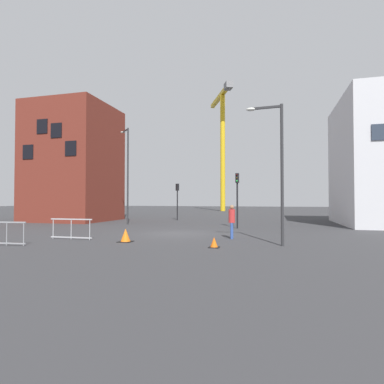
{
  "coord_description": "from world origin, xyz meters",
  "views": [
    {
      "loc": [
        5.82,
        -18.32,
        2.07
      ],
      "look_at": [
        0.0,
        3.8,
        2.64
      ],
      "focal_mm": 29.3,
      "sensor_mm": 36.0,
      "label": 1
    }
  ],
  "objects": [
    {
      "name": "safety_barrier_front",
      "position": [
        -4.48,
        -4.06,
        0.56
      ],
      "size": [
        2.43,
        0.09,
        1.08
      ],
      "color": "#B2B5BA",
      "rests_on": "ground"
    },
    {
      "name": "ground",
      "position": [
        0.0,
        0.0,
        0.0
      ],
      "size": [
        160.0,
        160.0,
        0.0
      ],
      "primitive_type": "plane",
      "color": "#333335"
    },
    {
      "name": "streetlamp_tall",
      "position": [
        -6.26,
        5.94,
        4.72
      ],
      "size": [
        1.26,
        1.13,
        8.17
      ],
      "color": "#2D2D30",
      "rests_on": "ground"
    },
    {
      "name": "pedestrian_walking",
      "position": [
        3.63,
        -1.7,
        1.05
      ],
      "size": [
        0.34,
        0.34,
        1.79
      ],
      "color": "#33519E",
      "rests_on": "ground"
    },
    {
      "name": "traffic_cone_on_verge",
      "position": [
        -1.25,
        -4.27,
        0.3
      ],
      "size": [
        0.65,
        0.65,
        0.65
      ],
      "color": "black",
      "rests_on": "ground"
    },
    {
      "name": "construction_crane",
      "position": [
        -3.42,
        39.1,
        14.37
      ],
      "size": [
        6.23,
        12.37,
        22.43
      ],
      "color": "gold",
      "rests_on": "ground"
    },
    {
      "name": "safety_barrier_mid_span",
      "position": [
        -5.92,
        -6.71,
        0.56
      ],
      "size": [
        1.86,
        0.27,
        1.08
      ],
      "color": "gray",
      "rests_on": "ground"
    },
    {
      "name": "streetlamp_short",
      "position": [
        5.96,
        -3.69,
        3.81
      ],
      "size": [
        1.66,
        0.28,
        6.4
      ],
      "color": "#2D2D30",
      "rests_on": "ground"
    },
    {
      "name": "traffic_cone_striped",
      "position": [
        3.29,
        -4.96,
        0.21
      ],
      "size": [
        0.45,
        0.45,
        0.46
      ],
      "color": "black",
      "rests_on": "ground"
    },
    {
      "name": "traffic_light_island",
      "position": [
        3.23,
        4.41,
        2.68
      ],
      "size": [
        0.25,
        0.37,
        3.99
      ],
      "color": "black",
      "rests_on": "ground"
    },
    {
      "name": "brick_building",
      "position": [
        -13.36,
        8.64,
        5.67
      ],
      "size": [
        7.37,
        7.26,
        11.33
      ],
      "color": "maroon",
      "rests_on": "ground"
    },
    {
      "name": "traffic_light_corner",
      "position": [
        -3.7,
        11.99,
        2.5
      ],
      "size": [
        0.39,
        0.35,
        3.7
      ],
      "color": "black",
      "rests_on": "ground"
    }
  ]
}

